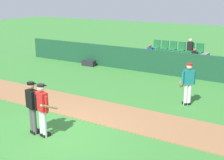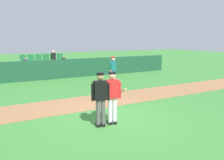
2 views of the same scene
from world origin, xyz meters
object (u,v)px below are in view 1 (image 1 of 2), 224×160
at_px(batter_red_jersey, 42,108).
at_px(umpire_home_plate, 33,105).
at_px(equipment_bag, 89,63).
at_px(runner_teal_jersey, 188,83).

relative_size(batter_red_jersey, umpire_home_plate, 1.00).
distance_m(umpire_home_plate, equipment_bag, 10.10).
height_order(batter_red_jersey, runner_teal_jersey, same).
relative_size(batter_red_jersey, runner_teal_jersey, 1.00).
distance_m(batter_red_jersey, equipment_bag, 10.30).
bearing_deg(runner_teal_jersey, equipment_bag, 153.90).
distance_m(batter_red_jersey, umpire_home_plate, 0.43).
xyz_separation_m(runner_teal_jersey, equipment_bag, (-7.72, 3.78, -0.78)).
bearing_deg(umpire_home_plate, batter_red_jersey, -1.03).
bearing_deg(batter_red_jersey, equipment_bag, 117.67).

